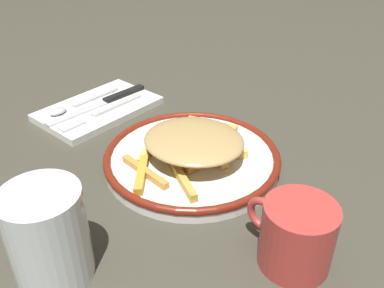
# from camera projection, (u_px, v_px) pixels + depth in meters

# --- Properties ---
(ground_plane) EXTENTS (2.60, 2.60, 0.00)m
(ground_plane) POSITION_uv_depth(u_px,v_px,m) (192.00, 165.00, 0.63)
(ground_plane) COLOR #3E3D31
(plate) EXTENTS (0.26, 0.26, 0.02)m
(plate) POSITION_uv_depth(u_px,v_px,m) (192.00, 158.00, 0.62)
(plate) COLOR white
(plate) RESTS_ON ground_plane
(fries_heap) EXTENTS (0.18, 0.23, 0.04)m
(fries_heap) POSITION_uv_depth(u_px,v_px,m) (193.00, 143.00, 0.60)
(fries_heap) COLOR #E0B34F
(fries_heap) RESTS_ON plate
(napkin) EXTENTS (0.14, 0.21, 0.01)m
(napkin) POSITION_uv_depth(u_px,v_px,m) (99.00, 109.00, 0.77)
(napkin) COLOR white
(napkin) RESTS_ON ground_plane
(fork) EXTENTS (0.02, 0.18, 0.01)m
(fork) POSITION_uv_depth(u_px,v_px,m) (102.00, 112.00, 0.74)
(fork) COLOR silver
(fork) RESTS_ON napkin
(knife) EXTENTS (0.02, 0.21, 0.01)m
(knife) POSITION_uv_depth(u_px,v_px,m) (106.00, 101.00, 0.78)
(knife) COLOR black
(knife) RESTS_ON napkin
(spoon) EXTENTS (0.02, 0.15, 0.01)m
(spoon) POSITION_uv_depth(u_px,v_px,m) (73.00, 106.00, 0.76)
(spoon) COLOR silver
(spoon) RESTS_ON napkin
(water_glass) EXTENTS (0.08, 0.08, 0.11)m
(water_glass) POSITION_uv_depth(u_px,v_px,m) (48.00, 235.00, 0.43)
(water_glass) COLOR silver
(water_glass) RESTS_ON ground_plane
(coffee_mug) EXTENTS (0.11, 0.08, 0.08)m
(coffee_mug) POSITION_uv_depth(u_px,v_px,m) (296.00, 235.00, 0.45)
(coffee_mug) COLOR #B83B36
(coffee_mug) RESTS_ON ground_plane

